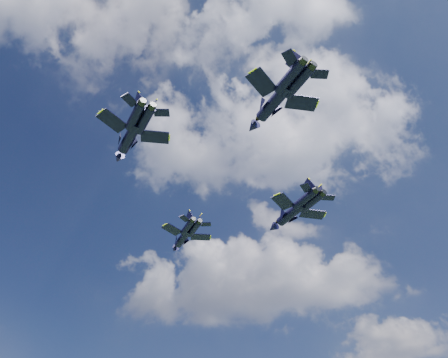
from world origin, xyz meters
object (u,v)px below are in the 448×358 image
jet_lead (182,238)px  jet_left (129,139)px  jet_slot (272,104)px  jet_right (289,214)px

jet_lead → jet_left: jet_left is taller
jet_lead → jet_left: bearing=-130.9°
jet_lead → jet_slot: jet_slot is taller
jet_left → jet_right: jet_left is taller
jet_right → jet_slot: size_ratio=1.01×
jet_left → jet_slot: bearing=-45.0°
jet_lead → jet_left: size_ratio=0.89×
jet_lead → jet_slot: bearing=-90.0°
jet_lead → jet_right: size_ratio=0.87×
jet_left → jet_slot: (25.01, -1.24, 0.61)m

